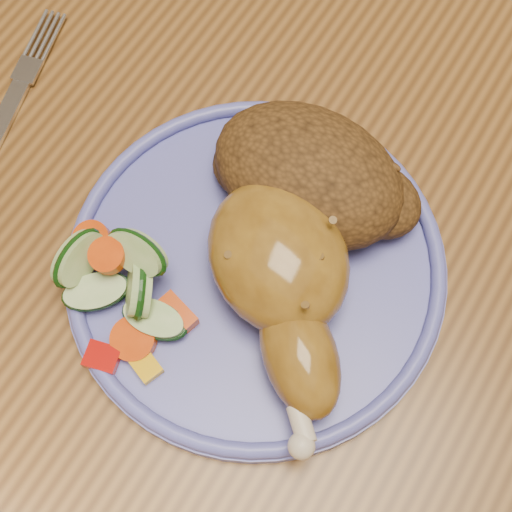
# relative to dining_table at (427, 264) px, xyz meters

# --- Properties ---
(ground) EXTENTS (4.00, 4.00, 0.00)m
(ground) POSITION_rel_dining_table_xyz_m (0.00, 0.00, -0.67)
(ground) COLOR #50321B
(ground) RESTS_ON ground
(dining_table) EXTENTS (0.90, 1.40, 0.75)m
(dining_table) POSITION_rel_dining_table_xyz_m (0.00, 0.00, 0.00)
(dining_table) COLOR brown
(dining_table) RESTS_ON ground
(plate) EXTENTS (0.25, 0.25, 0.01)m
(plate) POSITION_rel_dining_table_xyz_m (-0.10, -0.10, 0.09)
(plate) COLOR #5457B5
(plate) RESTS_ON dining_table
(plate_rim) EXTENTS (0.25, 0.25, 0.01)m
(plate_rim) POSITION_rel_dining_table_xyz_m (-0.10, -0.10, 0.10)
(plate_rim) COLOR #5457B5
(plate_rim) RESTS_ON plate
(chicken_leg) EXTENTS (0.15, 0.16, 0.06)m
(chicken_leg) POSITION_rel_dining_table_xyz_m (-0.07, -0.11, 0.12)
(chicken_leg) COLOR olive
(chicken_leg) RESTS_ON plate
(rice_pilaf) EXTENTS (0.14, 0.10, 0.06)m
(rice_pilaf) POSITION_rel_dining_table_xyz_m (-0.09, -0.04, 0.12)
(rice_pilaf) COLOR #4E3113
(rice_pilaf) RESTS_ON plate
(vegetable_pile) EXTENTS (0.10, 0.09, 0.05)m
(vegetable_pile) POSITION_rel_dining_table_xyz_m (-0.16, -0.16, 0.11)
(vegetable_pile) COLOR #A50A05
(vegetable_pile) RESTS_ON plate
(fork) EXTENTS (0.06, 0.16, 0.00)m
(fork) POSITION_rel_dining_table_xyz_m (-0.31, -0.10, 0.09)
(fork) COLOR silver
(fork) RESTS_ON dining_table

